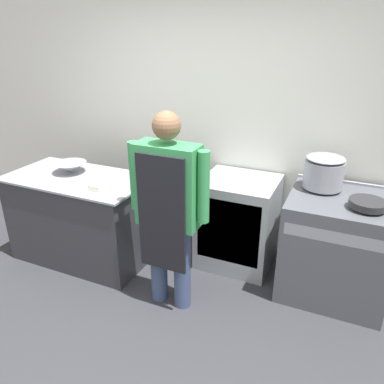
# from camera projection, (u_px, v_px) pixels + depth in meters

# --- Properties ---
(ground_plane) EXTENTS (14.00, 14.00, 0.00)m
(ground_plane) POSITION_uv_depth(u_px,v_px,m) (119.00, 354.00, 2.72)
(ground_plane) COLOR #2D2D33
(wall_back) EXTENTS (8.00, 0.05, 2.70)m
(wall_back) POSITION_uv_depth(u_px,v_px,m) (215.00, 119.00, 3.76)
(wall_back) COLOR silver
(wall_back) RESTS_ON ground_plane
(prep_counter) EXTENTS (1.38, 0.75, 0.88)m
(prep_counter) POSITION_uv_depth(u_px,v_px,m) (82.00, 218.00, 3.76)
(prep_counter) COLOR #2D2D33
(prep_counter) RESTS_ON ground_plane
(stove) EXTENTS (0.86, 0.78, 0.92)m
(stove) POSITION_uv_depth(u_px,v_px,m) (336.00, 246.00, 3.23)
(stove) COLOR #4C4F56
(stove) RESTS_ON ground_plane
(fridge_unit) EXTENTS (0.70, 0.64, 0.89)m
(fridge_unit) POSITION_uv_depth(u_px,v_px,m) (238.00, 222.00, 3.66)
(fridge_unit) COLOR #93999E
(fridge_unit) RESTS_ON ground_plane
(person_cook) EXTENTS (0.67, 0.24, 1.65)m
(person_cook) POSITION_uv_depth(u_px,v_px,m) (168.00, 203.00, 2.88)
(person_cook) COLOR #38476B
(person_cook) RESTS_ON ground_plane
(mixing_bowl) EXTENTS (0.32, 0.32, 0.10)m
(mixing_bowl) POSITION_uv_depth(u_px,v_px,m) (70.00, 168.00, 3.68)
(mixing_bowl) COLOR gray
(mixing_bowl) RESTS_ON prep_counter
(plastic_tub) EXTENTS (0.12, 0.12, 0.06)m
(plastic_tub) POSITION_uv_depth(u_px,v_px,m) (97.00, 187.00, 3.28)
(plastic_tub) COLOR silver
(plastic_tub) RESTS_ON prep_counter
(stock_pot) EXTENTS (0.33, 0.33, 0.29)m
(stock_pot) POSITION_uv_depth(u_px,v_px,m) (324.00, 171.00, 3.18)
(stock_pot) COLOR gray
(stock_pot) RESTS_ON stove
(saute_pan) EXTENTS (0.28, 0.28, 0.05)m
(saute_pan) POSITION_uv_depth(u_px,v_px,m) (368.00, 204.00, 2.86)
(saute_pan) COLOR #262628
(saute_pan) RESTS_ON stove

